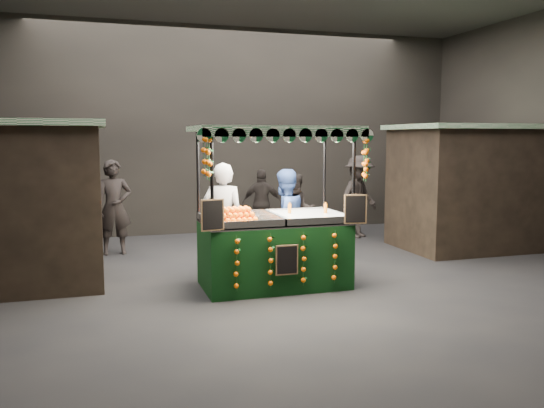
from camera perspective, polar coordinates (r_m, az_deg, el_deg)
name	(u,v)px	position (r m, az deg, el deg)	size (l,w,h in m)	color
ground	(294,280)	(9.27, 2.31, -7.76)	(12.00, 12.00, 0.00)	black
market_hall	(295,71)	(9.03, 2.41, 13.49)	(12.10, 10.10, 5.05)	black
neighbour_stall_left	(8,204)	(9.62, -25.43, 0.05)	(3.00, 2.20, 2.60)	black
neighbour_stall_right	(468,186)	(12.44, 19.41, 1.71)	(3.00, 2.20, 2.60)	black
juice_stall	(275,238)	(8.69, 0.32, -3.48)	(2.58, 1.52, 2.50)	black
vendor_grey	(223,220)	(9.38, -5.03, -1.62)	(0.81, 0.66, 1.92)	gray
vendor_blue	(284,220)	(9.81, 1.27, -1.62)	(1.05, 0.94, 1.79)	navy
shopper_0	(114,207)	(11.55, -15.85, -0.33)	(0.71, 0.49, 1.90)	black
shopper_1	(297,211)	(11.73, 2.61, -0.74)	(0.89, 0.76, 1.58)	#292322
shopper_2	(262,203)	(13.05, -1.02, 0.07)	(1.01, 0.66, 1.60)	black
shopper_3	(359,197)	(13.17, 8.91, 0.75)	(1.43, 1.23, 1.92)	#2B2423
shopper_4	(19,219)	(11.53, -24.48, -1.38)	(0.92, 0.75, 1.62)	#2A2322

